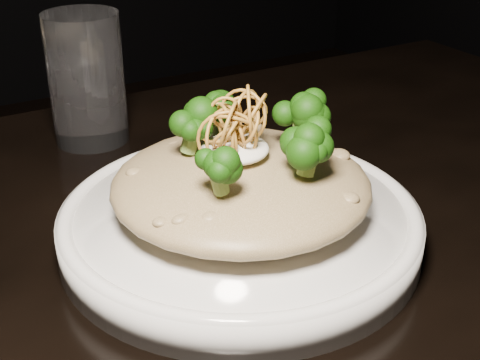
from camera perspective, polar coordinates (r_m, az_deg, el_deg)
name	(u,v)px	position (r m, az deg, el deg)	size (l,w,h in m)	color
table	(261,347)	(0.56, 1.76, -14.09)	(1.10, 0.80, 0.75)	black
plate	(240,226)	(0.53, 0.00, -3.91)	(0.28, 0.28, 0.03)	silver
risotto	(241,184)	(0.51, 0.08, -0.38)	(0.20, 0.20, 0.04)	brown
broccoli	(245,131)	(0.49, 0.46, 4.19)	(0.13, 0.13, 0.05)	black
cheese	(235,149)	(0.50, -0.44, 2.68)	(0.05, 0.05, 0.01)	white
shallots	(236,119)	(0.49, -0.36, 5.24)	(0.05, 0.05, 0.03)	brown
drinking_glass	(87,79)	(0.70, -12.96, 8.39)	(0.08, 0.08, 0.13)	silver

